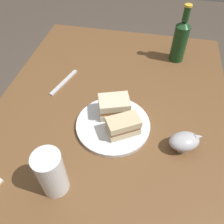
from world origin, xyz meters
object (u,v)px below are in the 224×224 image
Objects in this scene: sandwich_half_left at (123,126)px; sandwich_half_right at (114,106)px; gravy_boat at (185,141)px; plate at (113,125)px; fork at (64,82)px; pint_glass at (52,175)px; cider_bottle at (180,40)px.

sandwich_half_left is 0.99× the size of sandwich_half_right.
sandwich_half_left is 1.03× the size of gravy_boat.
plate is 2.11× the size of sandwich_half_left.
pint_glass is at bearing 33.75° from fork.
pint_glass reaches higher than sandwich_half_left.
sandwich_half_left is 0.71× the size of fork.
pint_glass is at bearing 154.64° from plate.
cider_bottle is at bearing 137.16° from fork.
cider_bottle is 1.45× the size of fork.
sandwich_half_right is (0.05, 0.01, 0.04)m from plate.
cider_bottle reaches higher than sandwich_half_left.
fork is (0.24, 0.50, -0.04)m from gravy_boat.
sandwich_half_left is at bearing -149.49° from sandwich_half_right.
sandwich_half_left is 0.28m from pint_glass.
cider_bottle is (0.51, 0.03, 0.07)m from gravy_boat.
fork is at bearing 16.47° from pint_glass.
pint_glass reaches higher than fork.
cider_bottle is (0.46, -0.22, 0.10)m from plate.
sandwich_half_left is 0.37m from fork.
cider_bottle is at bearing -25.14° from pint_glass.
sandwich_half_left is 0.49× the size of cider_bottle.
sandwich_half_right is 0.49× the size of cider_bottle.
sandwich_half_right is at bearing -20.65° from pint_glass.
sandwich_half_right is at bearing 7.08° from plate.
sandwich_half_left reaches higher than plate.
gravy_boat is 0.52m from cider_bottle.
sandwich_half_left is at bearing -126.05° from plate.
plate is 2.18× the size of gravy_boat.
cider_bottle is (0.72, -0.34, 0.04)m from pint_glass.
plate is at bearing -172.92° from sandwich_half_right.
pint_glass is (-0.26, 0.12, 0.06)m from plate.
gravy_boat is at bearing -176.57° from cider_bottle.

